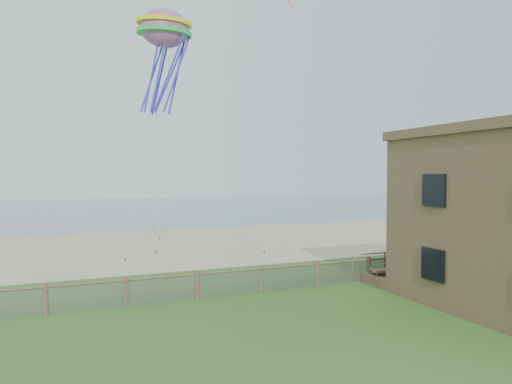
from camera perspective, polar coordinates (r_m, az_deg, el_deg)
ground at (r=16.40m, az=9.19°, el=-17.15°), size 160.00×160.00×0.00m
sand_beach at (r=36.51m, az=-9.35°, el=-6.48°), size 72.00×20.00×0.02m
ocean at (r=79.78m, az=-16.53°, el=-1.94°), size 160.00×68.00×0.02m
chainlink_fence at (r=21.39m, az=0.58°, el=-11.03°), size 36.20×0.20×1.25m
motel_deck at (r=28.36m, az=26.73°, el=-8.62°), size 15.00×2.00×0.50m
picnic_table at (r=23.93m, az=16.51°, el=-10.02°), size 2.40×2.11×0.85m
octopus_kite at (r=28.07m, az=-11.35°, el=16.12°), size 3.59×2.85×6.58m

